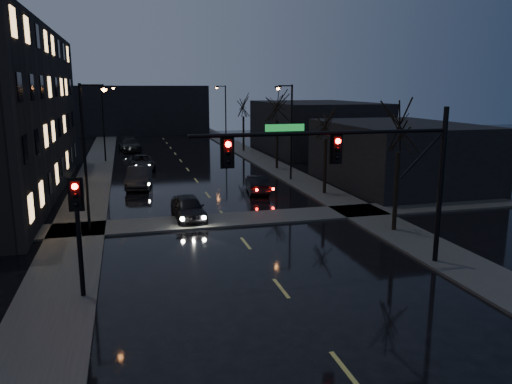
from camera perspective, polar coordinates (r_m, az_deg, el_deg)
sidewalk_left at (r=45.41m, az=-18.06°, el=1.51°), size 3.00×140.00×0.12m
sidewalk_right at (r=47.48m, az=2.86°, el=2.52°), size 3.00×140.00×0.12m
sidewalk_cross at (r=29.75m, az=-3.22°, el=-3.20°), size 40.00×3.00×0.12m
commercial_right_near at (r=41.80m, az=15.90°, el=4.17°), size 10.00×14.00×5.00m
commercial_right_far at (r=62.13m, az=6.80°, el=7.40°), size 12.00×18.00×6.00m
far_block at (r=87.78m, az=-13.11°, el=9.13°), size 22.00×10.00×8.00m
signal_mast at (r=21.14m, az=12.22°, el=3.65°), size 11.11×0.41×7.00m
signal_pole_left at (r=19.35m, az=-19.70°, el=-3.16°), size 0.35×0.41×4.53m
tree_near at (r=27.56m, az=16.17°, el=8.14°), size 3.52×3.52×8.08m
tree_mid_a at (r=36.53m, az=8.06°, el=8.69°), size 3.30×3.30×7.58m
tree_mid_b at (r=47.79m, az=2.46°, el=10.47°), size 3.74×3.74×8.59m
tree_far at (r=61.31m, az=-1.46°, el=10.29°), size 3.43×3.43×7.88m
streetlight_l_near at (r=27.89m, az=-18.63°, el=5.05°), size 1.53×0.28×8.00m
streetlight_l_far at (r=54.77m, az=-16.86°, el=8.24°), size 1.53×0.28×8.00m
streetlight_r_mid at (r=41.92m, az=3.80°, el=7.74°), size 1.53×0.28×8.00m
streetlight_r_far at (r=69.01m, az=-3.67°, el=9.38°), size 1.53×0.28×8.00m
oncoming_car_a at (r=30.08m, az=-7.76°, el=-1.79°), size 1.94×4.39×1.47m
oncoming_car_b at (r=40.36m, az=-13.22°, el=1.64°), size 2.31×5.19×1.65m
oncoming_car_c at (r=49.42m, az=-12.93°, el=3.33°), size 2.49×5.04×1.37m
oncoming_car_d at (r=64.00m, az=-14.26°, el=5.29°), size 3.06×5.93×1.64m
lead_car at (r=37.36m, az=0.13°, el=0.92°), size 1.98×4.28×1.36m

